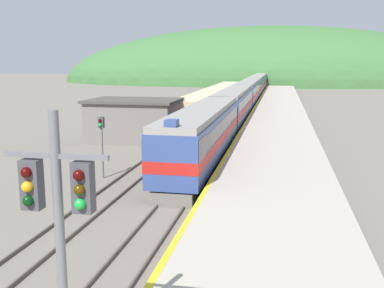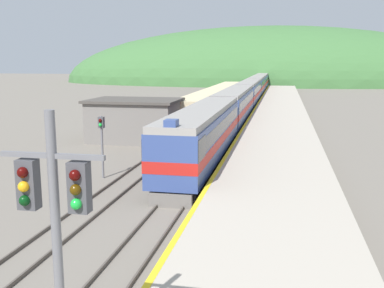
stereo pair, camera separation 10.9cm
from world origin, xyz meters
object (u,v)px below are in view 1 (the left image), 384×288
express_train_lead_car (203,134)px  signal_mast_main (59,225)px  carriage_second (234,105)px  carriage_fourth (256,86)px  signal_post_siding (101,134)px  carriage_third (248,93)px  carriage_fifth (260,81)px  siding_train (215,101)px

express_train_lead_car → signal_mast_main: 23.92m
carriage_second → signal_mast_main: (1.18, -46.04, 2.01)m
signal_mast_main → carriage_fourth: bearing=90.7°
signal_mast_main → signal_post_siding: bearing=110.2°
signal_post_siding → carriage_third: bearing=83.4°
carriage_third → carriage_fourth: same height
carriage_third → carriage_fifth: same height
carriage_fourth → signal_mast_main: bearing=-89.3°
carriage_fourth → carriage_third: bearing=-90.0°
carriage_fourth → signal_post_siding: (-5.80, -72.63, 0.62)m
signal_mast_main → signal_post_siding: 20.28m
carriage_second → carriage_third: (0.00, 22.79, 0.00)m
carriage_fifth → carriage_third: bearing=-90.0°
signal_post_siding → carriage_second: bearing=77.9°
carriage_fifth → signal_mast_main: 114.44m
siding_train → signal_post_siding: 37.98m
carriage_fifth → signal_mast_main: signal_mast_main is taller
express_train_lead_car → carriage_third: express_train_lead_car is taller
express_train_lead_car → carriage_fifth: size_ratio=0.93×
siding_train → signal_mast_main: bearing=-84.8°
carriage_second → carriage_fourth: 45.58m
carriage_third → carriage_fourth: size_ratio=1.00×
carriage_second → carriage_third: size_ratio=1.00×
express_train_lead_car → carriage_fourth: (0.00, 67.81, -0.01)m
siding_train → carriage_fourth: bearing=83.5°
express_train_lead_car → siding_train: (-3.98, 33.10, -0.42)m
carriage_second → carriage_fourth: size_ratio=1.00×
carriage_second → carriage_third: bearing=90.0°
carriage_third → signal_post_siding: bearing=-96.6°
carriage_third → signal_mast_main: size_ratio=3.30×
carriage_second → signal_post_siding: (-5.80, -27.05, 0.62)m
carriage_fourth → signal_mast_main: 91.65m
express_train_lead_car → signal_post_siding: 7.56m
carriage_fourth → carriage_fifth: size_ratio=1.00×
carriage_fourth → siding_train: carriage_fourth is taller
carriage_fifth → signal_mast_main: size_ratio=3.30×
carriage_second → signal_post_siding: 27.67m
carriage_fifth → signal_post_siding: carriage_fifth is taller
signal_mast_main → signal_post_siding: (-6.98, 18.99, -1.40)m
carriage_third → signal_mast_main: bearing=-89.0°
siding_train → signal_mast_main: 57.19m
carriage_second → carriage_fifth: same height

